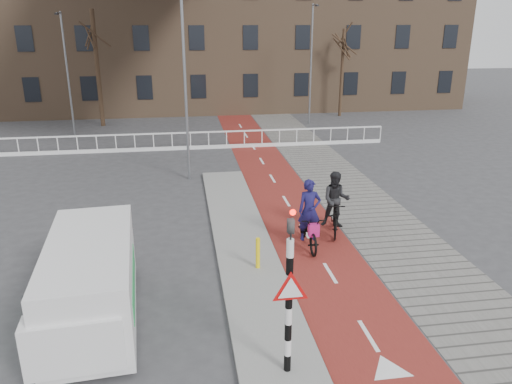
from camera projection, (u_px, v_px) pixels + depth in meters
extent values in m
plane|color=#38383A|center=(294.00, 317.00, 12.04)|extent=(120.00, 120.00, 0.00)
cube|color=maroon|center=(277.00, 185.00, 21.59)|extent=(2.50, 60.00, 0.01)
cube|color=slate|center=(339.00, 182.00, 21.99)|extent=(3.00, 60.00, 0.01)
cube|color=gray|center=(244.00, 246.00, 15.66)|extent=(1.80, 16.00, 0.12)
cylinder|color=black|center=(289.00, 308.00, 9.57)|extent=(0.14, 0.14, 2.88)
imported|color=black|center=(291.00, 219.00, 8.97)|extent=(0.13, 0.16, 0.80)
cylinder|color=#FF0C05|center=(293.00, 212.00, 8.78)|extent=(0.11, 0.02, 0.11)
cylinder|color=yellow|center=(258.00, 253.00, 14.05)|extent=(0.12, 0.12, 0.91)
imported|color=black|center=(309.00, 230.00, 15.62)|extent=(0.78, 2.15, 1.12)
imported|color=#171347|center=(309.00, 210.00, 15.40)|extent=(0.72, 0.48, 1.95)
cube|color=#BF1B6D|center=(314.00, 230.00, 15.03)|extent=(0.32, 0.21, 0.39)
imported|color=black|center=(335.00, 216.00, 16.59)|extent=(1.08, 2.08, 1.20)
imported|color=black|center=(336.00, 200.00, 16.40)|extent=(1.08, 0.93, 1.89)
cube|color=silver|center=(92.00, 280.00, 11.57)|extent=(2.23, 4.82, 1.87)
cube|color=green|center=(49.00, 287.00, 11.47)|extent=(0.25, 2.99, 0.55)
cube|color=green|center=(134.00, 281.00, 11.74)|extent=(0.25, 2.99, 0.55)
cube|color=black|center=(73.00, 312.00, 9.57)|extent=(1.69, 0.18, 0.90)
cylinder|color=black|center=(49.00, 354.00, 10.18)|extent=(0.28, 0.67, 0.66)
cylinder|color=black|center=(129.00, 344.00, 10.52)|extent=(0.28, 0.67, 0.66)
cylinder|color=black|center=(68.00, 280.00, 13.11)|extent=(0.28, 0.67, 0.66)
cylinder|color=black|center=(130.00, 273.00, 13.45)|extent=(0.28, 0.67, 0.66)
cube|color=silver|center=(134.00, 134.00, 26.90)|extent=(28.00, 0.08, 0.08)
cube|color=silver|center=(135.00, 150.00, 27.18)|extent=(28.00, 0.10, 0.20)
cube|color=#7F6047|center=(170.00, 31.00, 39.55)|extent=(46.00, 10.00, 12.00)
cylinder|color=#312216|center=(98.00, 69.00, 32.63)|extent=(0.28, 0.28, 7.47)
cylinder|color=#312216|center=(342.00, 73.00, 36.32)|extent=(0.22, 0.22, 6.21)
cylinder|color=slate|center=(185.00, 81.00, 21.06)|extent=(0.12, 0.12, 8.74)
cylinder|color=slate|center=(68.00, 76.00, 29.77)|extent=(0.12, 0.12, 7.27)
cylinder|color=slate|center=(311.00, 66.00, 33.32)|extent=(0.12, 0.12, 7.80)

